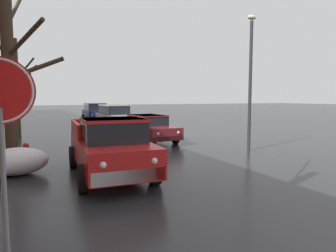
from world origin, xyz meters
name	(u,v)px	position (x,y,z in m)	size (l,w,h in m)	color
snow_bank_along_left_kerb	(112,116)	(4.28, 29.97, 0.32)	(1.83, 1.49, 0.65)	white
snow_bank_mid_block_left	(15,162)	(-4.44, 7.66, 0.39)	(1.80, 1.22, 0.83)	white
bare_tree_second_along_sidewalk	(10,77)	(-4.56, 9.52, 3.06)	(3.53, 3.30, 6.28)	#382B1E
bare_tree_mid_block	(17,87)	(-4.55, 17.48, 2.95)	(1.35, 1.08, 5.76)	#382B1E
pickup_truck_red_approaching_near_lane	(110,147)	(-1.88, 6.34, 0.88)	(2.28, 4.97, 1.76)	red
sedan_maroon_parked_kerbside_close	(149,128)	(1.75, 12.48, 0.75)	(2.08, 4.43, 1.42)	maroon
suv_silver_parked_kerbside_mid	(114,116)	(1.76, 19.53, 0.99)	(2.07, 4.34, 1.82)	#B7B7BC
suv_darkblue_parked_far_down_block	(95,112)	(1.87, 27.04, 0.99)	(2.25, 4.81, 1.82)	navy
fire_hydrant	(26,152)	(-4.15, 9.53, 0.36)	(0.42, 0.22, 0.71)	red
stop_sign_at_corner	(0,113)	(-4.32, 1.46, 2.16)	(0.76, 0.12, 2.78)	slate
street_lamp_post	(250,76)	(4.72, 7.99, 3.26)	(0.44, 0.24, 5.82)	#28282D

